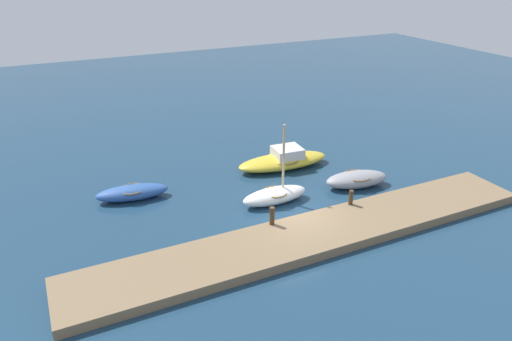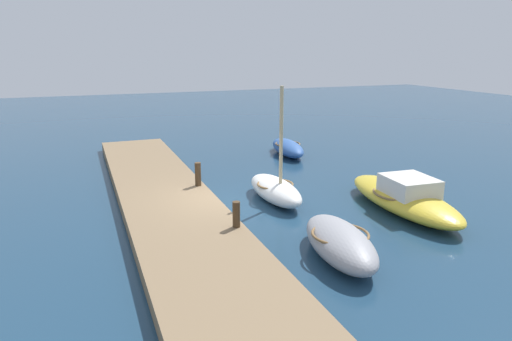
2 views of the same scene
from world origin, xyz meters
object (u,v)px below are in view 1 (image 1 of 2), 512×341
at_px(motorboat_yellow, 284,160).
at_px(rowboat_grey, 357,179).
at_px(rowboat_white, 275,195).
at_px(rowboat_blue, 132,192).
at_px(mooring_post_west, 272,216).
at_px(mooring_post_mid_west, 351,197).

xyz_separation_m(motorboat_yellow, rowboat_grey, (2.30, -3.85, -0.03)).
relative_size(motorboat_yellow, rowboat_white, 1.37).
bearing_deg(rowboat_grey, motorboat_yellow, 131.04).
height_order(rowboat_blue, motorboat_yellow, motorboat_yellow).
height_order(rowboat_blue, mooring_post_west, mooring_post_west).
height_order(rowboat_blue, mooring_post_mid_west, mooring_post_mid_west).
height_order(motorboat_yellow, mooring_post_west, mooring_post_west).
bearing_deg(rowboat_blue, rowboat_grey, -10.42).
bearing_deg(motorboat_yellow, rowboat_grey, -55.51).
bearing_deg(mooring_post_west, rowboat_blue, 129.77).
bearing_deg(rowboat_white, mooring_post_mid_west, -40.69).
bearing_deg(motorboat_yellow, rowboat_blue, -175.63).
relative_size(motorboat_yellow, mooring_post_mid_west, 7.53).
relative_size(mooring_post_west, mooring_post_mid_west, 1.15).
relative_size(motorboat_yellow, rowboat_grey, 1.53).
bearing_deg(mooring_post_west, motorboat_yellow, 57.11).
bearing_deg(rowboat_grey, mooring_post_west, -150.80).
distance_m(rowboat_white, mooring_post_west, 2.83).
bearing_deg(rowboat_blue, motorboat_yellow, 9.02).
xyz_separation_m(rowboat_white, mooring_post_west, (-1.42, -2.41, 0.42)).
distance_m(rowboat_white, mooring_post_mid_west, 3.72).
bearing_deg(motorboat_yellow, mooring_post_west, -119.24).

